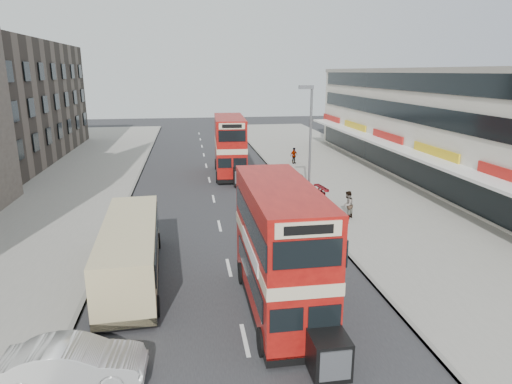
{
  "coord_description": "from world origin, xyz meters",
  "views": [
    {
      "loc": [
        -1.68,
        -11.55,
        9.02
      ],
      "look_at": [
        1.23,
        7.49,
        3.81
      ],
      "focal_mm": 31.42,
      "sensor_mm": 36.0,
      "label": 1
    }
  ],
  "objects_px": {
    "bus_main": "(280,249)",
    "car_right_b": "(276,178)",
    "pedestrian_near": "(348,205)",
    "car_right_a": "(288,199)",
    "car_left_front": "(74,363)",
    "pedestrian_far": "(294,156)",
    "bus_second": "(230,146)",
    "street_lamp": "(309,135)",
    "coach": "(131,249)",
    "cyclist": "(283,193)"
  },
  "relations": [
    {
      "from": "car_right_b",
      "to": "cyclist",
      "type": "xyz_separation_m",
      "value": [
        -0.46,
        -4.98,
        0.06
      ]
    },
    {
      "from": "pedestrian_far",
      "to": "coach",
      "type": "bearing_deg",
      "value": -148.33
    },
    {
      "from": "street_lamp",
      "to": "bus_second",
      "type": "height_order",
      "value": "street_lamp"
    },
    {
      "from": "bus_main",
      "to": "coach",
      "type": "bearing_deg",
      "value": -31.55
    },
    {
      "from": "pedestrian_near",
      "to": "car_right_b",
      "type": "bearing_deg",
      "value": -116.96
    },
    {
      "from": "street_lamp",
      "to": "car_right_a",
      "type": "relative_size",
      "value": 1.57
    },
    {
      "from": "coach",
      "to": "car_right_a",
      "type": "height_order",
      "value": "coach"
    },
    {
      "from": "car_right_a",
      "to": "pedestrian_near",
      "type": "relative_size",
      "value": 2.91
    },
    {
      "from": "car_right_b",
      "to": "coach",
      "type": "bearing_deg",
      "value": -38.89
    },
    {
      "from": "bus_main",
      "to": "car_right_b",
      "type": "distance_m",
      "value": 19.92
    },
    {
      "from": "coach",
      "to": "pedestrian_near",
      "type": "bearing_deg",
      "value": 24.33
    },
    {
      "from": "car_right_a",
      "to": "cyclist",
      "type": "height_order",
      "value": "cyclist"
    },
    {
      "from": "car_right_a",
      "to": "pedestrian_far",
      "type": "relative_size",
      "value": 3.26
    },
    {
      "from": "bus_second",
      "to": "car_right_b",
      "type": "relative_size",
      "value": 2.11
    },
    {
      "from": "street_lamp",
      "to": "bus_second",
      "type": "xyz_separation_m",
      "value": [
        -4.54,
        9.63,
        -2.15
      ]
    },
    {
      "from": "street_lamp",
      "to": "cyclist",
      "type": "distance_m",
      "value": 4.47
    },
    {
      "from": "pedestrian_far",
      "to": "bus_main",
      "type": "bearing_deg",
      "value": -133.96
    },
    {
      "from": "bus_main",
      "to": "bus_second",
      "type": "bearing_deg",
      "value": -91.32
    },
    {
      "from": "car_right_a",
      "to": "pedestrian_near",
      "type": "height_order",
      "value": "pedestrian_near"
    },
    {
      "from": "bus_second",
      "to": "bus_main",
      "type": "bearing_deg",
      "value": 91.68
    },
    {
      "from": "car_left_front",
      "to": "cyclist",
      "type": "relative_size",
      "value": 2.07
    },
    {
      "from": "car_left_front",
      "to": "pedestrian_far",
      "type": "height_order",
      "value": "pedestrian_far"
    },
    {
      "from": "bus_main",
      "to": "car_right_b",
      "type": "height_order",
      "value": "bus_main"
    },
    {
      "from": "street_lamp",
      "to": "car_right_b",
      "type": "height_order",
      "value": "street_lamp"
    },
    {
      "from": "bus_main",
      "to": "pedestrian_near",
      "type": "xyz_separation_m",
      "value": [
        6.33,
        9.92,
        -1.5
      ]
    },
    {
      "from": "bus_second",
      "to": "pedestrian_near",
      "type": "distance_m",
      "value": 15.15
    },
    {
      "from": "coach",
      "to": "cyclist",
      "type": "distance_m",
      "value": 14.28
    },
    {
      "from": "car_right_b",
      "to": "car_right_a",
      "type": "bearing_deg",
      "value": -11.94
    },
    {
      "from": "bus_main",
      "to": "car_right_b",
      "type": "xyz_separation_m",
      "value": [
        3.69,
        19.48,
        -1.94
      ]
    },
    {
      "from": "pedestrian_near",
      "to": "cyclist",
      "type": "height_order",
      "value": "cyclist"
    },
    {
      "from": "coach",
      "to": "car_left_front",
      "type": "distance_m",
      "value": 7.02
    },
    {
      "from": "cyclist",
      "to": "car_right_a",
      "type": "bearing_deg",
      "value": -95.1
    },
    {
      "from": "car_right_b",
      "to": "pedestrian_near",
      "type": "relative_size",
      "value": 2.44
    },
    {
      "from": "car_left_front",
      "to": "pedestrian_far",
      "type": "bearing_deg",
      "value": -22.74
    },
    {
      "from": "bus_second",
      "to": "car_right_a",
      "type": "relative_size",
      "value": 1.77
    },
    {
      "from": "cyclist",
      "to": "car_left_front",
      "type": "bearing_deg",
      "value": -122.62
    },
    {
      "from": "bus_second",
      "to": "car_right_b",
      "type": "distance_m",
      "value": 5.79
    },
    {
      "from": "coach",
      "to": "street_lamp",
      "type": "bearing_deg",
      "value": 41.17
    },
    {
      "from": "street_lamp",
      "to": "bus_second",
      "type": "relative_size",
      "value": 0.88
    },
    {
      "from": "car_left_front",
      "to": "pedestrian_near",
      "type": "xyz_separation_m",
      "value": [
        13.22,
        13.22,
        0.36
      ]
    },
    {
      "from": "car_left_front",
      "to": "car_right_a",
      "type": "bearing_deg",
      "value": -30.37
    },
    {
      "from": "bus_main",
      "to": "pedestrian_far",
      "type": "relative_size",
      "value": 5.51
    },
    {
      "from": "car_right_a",
      "to": "cyclist",
      "type": "relative_size",
      "value": 2.58
    },
    {
      "from": "street_lamp",
      "to": "pedestrian_near",
      "type": "distance_m",
      "value": 5.81
    },
    {
      "from": "bus_main",
      "to": "car_right_a",
      "type": "distance_m",
      "value": 13.21
    },
    {
      "from": "coach",
      "to": "car_left_front",
      "type": "xyz_separation_m",
      "value": [
        -0.9,
        -6.92,
        -0.73
      ]
    },
    {
      "from": "bus_second",
      "to": "car_right_b",
      "type": "height_order",
      "value": "bus_second"
    },
    {
      "from": "coach",
      "to": "car_right_b",
      "type": "bearing_deg",
      "value": 55.83
    },
    {
      "from": "bus_second",
      "to": "car_right_a",
      "type": "xyz_separation_m",
      "value": [
        2.79,
        -11.06,
        -1.89
      ]
    },
    {
      "from": "street_lamp",
      "to": "coach",
      "type": "relative_size",
      "value": 0.88
    }
  ]
}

